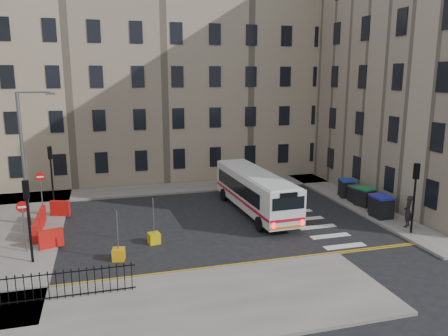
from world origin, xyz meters
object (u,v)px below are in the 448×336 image
bollard_yellow (119,254)px  wheelie_bin_b (379,204)px  pedestrian (408,211)px  wheelie_bin_e (347,188)px  bollard_chevron (154,238)px  bus (255,190)px  wheelie_bin_c (365,197)px  wheelie_bin_a (382,207)px  streetlamp (23,157)px  wheelie_bin_d (356,194)px

bollard_yellow → wheelie_bin_b: bearing=8.7°
pedestrian → wheelie_bin_e: bearing=-127.4°
wheelie_bin_b → wheelie_bin_e: bearing=87.6°
bollard_yellow → wheelie_bin_e: bearing=22.1°
wheelie_bin_b → bollard_chevron: wheelie_bin_b is taller
wheelie_bin_b → bollard_chevron: 14.85m
bus → wheelie_bin_c: (7.73, -1.10, -0.76)m
wheelie_bin_b → pedestrian: (0.15, -2.60, 0.32)m
wheelie_bin_e → wheelie_bin_a: bearing=-79.7°
bollard_chevron → bollard_yellow: bearing=-138.3°
wheelie_bin_b → bus: bearing=158.4°
wheelie_bin_a → streetlamp: bearing=166.4°
wheelie_bin_b → wheelie_bin_e: (0.18, 4.31, 0.02)m
wheelie_bin_e → wheelie_bin_c: bearing=-75.5°
streetlamp → wheelie_bin_d: 22.32m
streetlamp → bus: streetlamp is taller
wheelie_bin_b → wheelie_bin_c: wheelie_bin_b is taller
wheelie_bin_a → wheelie_bin_b: 0.67m
wheelie_bin_d → bollard_yellow: bearing=-159.7°
wheelie_bin_e → bollard_yellow: (-16.98, -6.88, -0.52)m
pedestrian → bus: bearing=-73.0°
bollard_chevron → wheelie_bin_d: bearing=13.9°
wheelie_bin_d → bollard_chevron: (-14.94, -3.71, -0.44)m
wheelie_bin_c → pedestrian: bearing=-105.0°
wheelie_bin_d → bollard_yellow: 17.79m
bus → wheelie_bin_d: size_ratio=8.70×
wheelie_bin_d → pedestrian: bearing=-87.4°
bollard_yellow → bollard_chevron: 2.65m
bollard_chevron → pedestrian: bearing=-6.8°
streetlamp → wheelie_bin_e: (22.06, 0.34, -3.51)m
bus → bollard_yellow: 10.83m
wheelie_bin_e → pedestrian: size_ratio=0.74×
streetlamp → pedestrian: 23.21m
streetlamp → wheelie_bin_c: bearing=-5.4°
wheelie_bin_c → wheelie_bin_d: bearing=76.1°
bus → wheelie_bin_c: 7.84m
wheelie_bin_a → wheelie_bin_e: bearing=83.4°
bus → bollard_yellow: (-9.22, -5.55, -1.27)m
wheelie_bin_c → bollard_chevron: bearing=175.2°
wheelie_bin_a → bollard_yellow: size_ratio=2.34×
bus → wheelie_bin_d: (7.71, -0.08, -0.83)m
wheelie_bin_d → bollard_yellow: wheelie_bin_d is taller
wheelie_bin_a → pedestrian: size_ratio=0.72×
wheelie_bin_c → wheelie_bin_e: (0.03, 2.43, 0.02)m
wheelie_bin_c → wheelie_bin_d: 1.02m
streetlamp → bus: 14.59m
bus → wheelie_bin_c: size_ratio=7.24×
bus → bollard_chevron: bearing=-154.8°
streetlamp → wheelie_bin_e: 22.34m
wheelie_bin_d → wheelie_bin_e: wheelie_bin_e is taller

